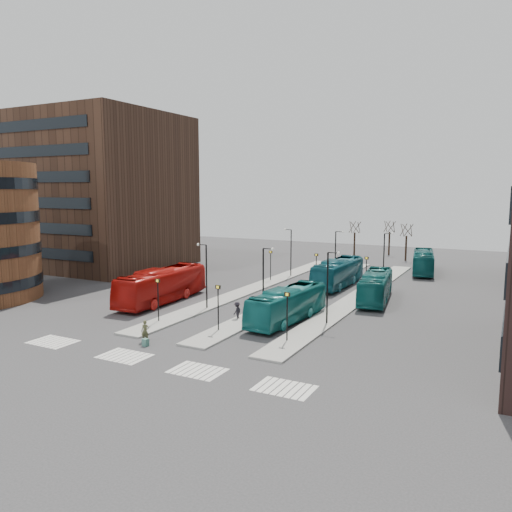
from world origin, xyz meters
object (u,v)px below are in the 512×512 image
at_px(teal_bus_a, 288,305).
at_px(commuter_b, 253,309).
at_px(teal_bus_c, 376,287).
at_px(commuter_c, 237,311).
at_px(teal_bus_d, 423,262).
at_px(traveller, 145,331).
at_px(teal_bus_b, 338,273).
at_px(commuter_a, 176,293).
at_px(suitcase, 146,342).
at_px(red_bus, 162,285).

relative_size(teal_bus_a, commuter_b, 5.75).
bearing_deg(teal_bus_c, commuter_c, -132.49).
bearing_deg(teal_bus_d, teal_bus_a, -110.29).
bearing_deg(traveller, commuter_c, 52.23).
bearing_deg(teal_bus_b, commuter_c, -98.56).
bearing_deg(commuter_a, suitcase, 142.51).
distance_m(red_bus, teal_bus_c, 21.69).
relative_size(red_bus, teal_bus_b, 1.07).
bearing_deg(commuter_c, traveller, -18.55).
relative_size(teal_bus_b, commuter_c, 7.29).
xyz_separation_m(teal_bus_b, commuter_c, (-3.01, -18.65, -0.82)).
distance_m(commuter_a, commuter_b, 10.71).
bearing_deg(red_bus, teal_bus_b, 48.11).
height_order(teal_bus_b, teal_bus_d, teal_bus_b).
height_order(red_bus, commuter_c, red_bus).
xyz_separation_m(teal_bus_b, traveller, (-5.96, -27.36, -0.80)).
xyz_separation_m(red_bus, teal_bus_d, (20.49, 30.51, -0.18)).
height_order(red_bus, teal_bus_b, red_bus).
bearing_deg(teal_bus_d, commuter_c, -116.48).
bearing_deg(teal_bus_a, teal_bus_c, 71.72).
xyz_separation_m(red_bus, teal_bus_c, (19.01, 10.45, -0.23)).
bearing_deg(teal_bus_c, teal_bus_d, 77.58).
bearing_deg(suitcase, commuter_a, 126.45).
bearing_deg(commuter_c, red_bus, -103.92).
distance_m(teal_bus_b, commuter_b, 17.89).
distance_m(teal_bus_a, teal_bus_c, 12.38).
relative_size(traveller, commuter_c, 1.03).
xyz_separation_m(red_bus, teal_bus_b, (13.16, 16.10, -0.11)).
xyz_separation_m(teal_bus_a, commuter_c, (-4.11, -1.56, -0.69)).
distance_m(red_bus, commuter_a, 1.67).
distance_m(suitcase, commuter_c, 9.79).
xyz_separation_m(commuter_b, commuter_c, (-1.12, -0.87, -0.13)).
relative_size(red_bus, commuter_c, 7.76).
bearing_deg(commuter_b, teal_bus_c, -53.50).
height_order(red_bus, commuter_b, red_bus).
bearing_deg(commuter_b, commuter_c, 106.84).
height_order(commuter_a, commuter_c, commuter_a).
distance_m(teal_bus_a, commuter_b, 3.12).
xyz_separation_m(teal_bus_b, commuter_a, (-12.25, -15.04, -0.80)).
distance_m(teal_bus_d, commuter_a, 35.37).
relative_size(teal_bus_a, traveller, 6.51).
distance_m(suitcase, commuter_a, 14.85).
relative_size(teal_bus_c, traveller, 6.56).
bearing_deg(red_bus, traveller, -60.03).
bearing_deg(teal_bus_d, suitcase, -115.62).
relative_size(teal_bus_a, teal_bus_c, 0.99).
height_order(suitcase, traveller, traveller).
height_order(teal_bus_b, commuter_b, teal_bus_b).
relative_size(teal_bus_d, commuter_b, 5.97).
height_order(suitcase, teal_bus_b, teal_bus_b).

